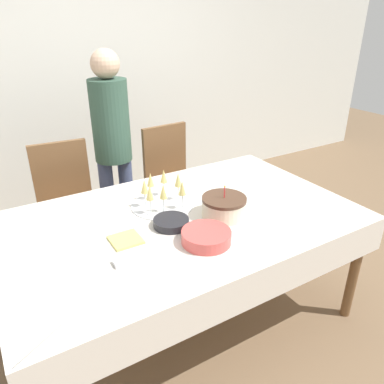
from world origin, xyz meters
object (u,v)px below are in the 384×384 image
at_px(dining_chair_far_left, 68,203).
at_px(person_standing, 112,137).
at_px(birthday_cake, 224,207).
at_px(dining_chair_far_right, 172,179).
at_px(champagne_tray, 162,194).
at_px(plate_stack_dessert, 171,222).
at_px(plate_stack_main, 206,237).

height_order(dining_chair_far_left, person_standing, person_standing).
bearing_deg(birthday_cake, person_standing, 101.47).
distance_m(dining_chair_far_right, birthday_cake, 1.10).
relative_size(birthday_cake, champagne_tray, 0.68).
bearing_deg(dining_chair_far_left, birthday_cake, -58.19).
height_order(birthday_cake, plate_stack_dessert, birthday_cake).
bearing_deg(plate_stack_main, birthday_cake, 37.26).
distance_m(birthday_cake, plate_stack_main, 0.30).
xyz_separation_m(dining_chair_far_left, person_standing, (0.41, 0.10, 0.41)).
height_order(dining_chair_far_right, birthday_cake, dining_chair_far_right).
bearing_deg(person_standing, dining_chair_far_left, -166.93).
xyz_separation_m(plate_stack_dessert, person_standing, (0.08, 1.08, 0.18)).
bearing_deg(champagne_tray, plate_stack_main, -89.04).
bearing_deg(plate_stack_dessert, person_standing, 85.83).
bearing_deg(plate_stack_dessert, dining_chair_far_left, 108.80).
xyz_separation_m(dining_chair_far_left, plate_stack_dessert, (0.34, -0.98, 0.23)).
distance_m(champagne_tray, person_standing, 0.85).
relative_size(birthday_cake, plate_stack_main, 1.00).
height_order(dining_chair_far_left, plate_stack_dessert, dining_chair_far_left).
relative_size(plate_stack_main, plate_stack_dessert, 1.29).
bearing_deg(dining_chair_far_left, dining_chair_far_right, 0.01).
relative_size(dining_chair_far_right, plate_stack_main, 3.83).
xyz_separation_m(plate_stack_main, person_standing, (0.00, 1.31, 0.17)).
distance_m(birthday_cake, champagne_tray, 0.38).
bearing_deg(champagne_tray, birthday_cake, -50.33).
distance_m(dining_chair_far_left, person_standing, 0.59).
relative_size(dining_chair_far_right, birthday_cake, 3.82).
bearing_deg(champagne_tray, plate_stack_dessert, -105.68).
bearing_deg(champagne_tray, dining_chair_far_left, 118.29).
xyz_separation_m(dining_chair_far_left, birthday_cake, (0.64, -1.04, 0.27)).
xyz_separation_m(plate_stack_main, plate_stack_dessert, (-0.07, 0.23, -0.01)).
relative_size(dining_chair_far_left, birthday_cake, 3.82).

